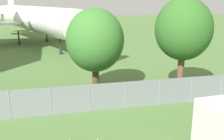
% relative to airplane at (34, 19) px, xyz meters
% --- Properties ---
extents(perimeter_fence, '(56.07, 0.07, 1.93)m').
position_rel_airplane_xyz_m(perimeter_fence, '(4.78, -30.14, -3.30)').
color(perimeter_fence, gray).
rests_on(perimeter_fence, ground).
extents(airplane, '(31.41, 39.09, 12.55)m').
position_rel_airplane_xyz_m(airplane, '(0.00, 0.00, 0.00)').
color(airplane, white).
rests_on(airplane, ground).
extents(tree_left_of_cabin, '(4.36, 4.36, 7.62)m').
position_rel_airplane_xyz_m(tree_left_of_cabin, '(12.36, -28.40, 0.93)').
color(tree_left_of_cabin, brown).
rests_on(tree_left_of_cabin, ground).
extents(tree_behind_benches, '(4.47, 4.47, 6.83)m').
position_rel_airplane_xyz_m(tree_behind_benches, '(5.81, -26.80, 0.08)').
color(tree_behind_benches, '#4C3823').
rests_on(tree_behind_benches, ground).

